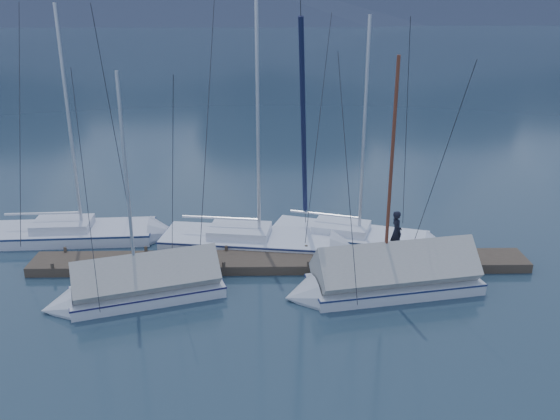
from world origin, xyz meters
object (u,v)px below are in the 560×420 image
object	(u,v)px
sailboat_open_left	(96,234)
person	(396,232)
sailboat_open_mid	(273,244)
sailboat_covered_near	(380,280)
sailboat_covered_far	(133,289)
sailboat_open_right	(371,241)

from	to	relation	value
sailboat_open_left	person	distance (m)	12.02
sailboat_open_mid	person	size ratio (longest dim) A/B	6.39
person	sailboat_covered_near	bearing A→B (deg)	147.62
sailboat_covered_near	person	world-z (taller)	sailboat_covered_near
sailboat_open_left	sailboat_covered_far	world-z (taller)	sailboat_open_left
sailboat_open_mid	sailboat_open_right	size ratio (longest dim) A/B	1.08
sailboat_open_right	person	world-z (taller)	sailboat_open_right
sailboat_open_left	sailboat_covered_near	world-z (taller)	sailboat_open_left
sailboat_open_right	sailboat_covered_near	bearing A→B (deg)	-95.48
sailboat_open_mid	sailboat_open_right	world-z (taller)	sailboat_open_mid
sailboat_open_left	person	bearing A→B (deg)	-11.42
person	sailboat_covered_far	bearing A→B (deg)	97.36
sailboat_open_mid	person	xyz separation A→B (m)	(4.54, -1.21, 0.97)
sailboat_open_left	sailboat_covered_far	size ratio (longest dim) A/B	1.24
sailboat_open_left	sailboat_covered_near	distance (m)	11.78
sailboat_open_right	sailboat_covered_far	bearing A→B (deg)	-153.08
sailboat_open_right	sailboat_open_left	bearing A→B (deg)	175.27
sailboat_covered_near	person	size ratio (longest dim) A/B	5.30
sailboat_covered_near	person	distance (m)	2.74
sailboat_open_right	sailboat_covered_far	xyz separation A→B (m)	(-8.49, -4.31, 0.23)
sailboat_open_mid	person	world-z (taller)	sailboat_open_mid
sailboat_open_left	person	world-z (taller)	sailboat_open_left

